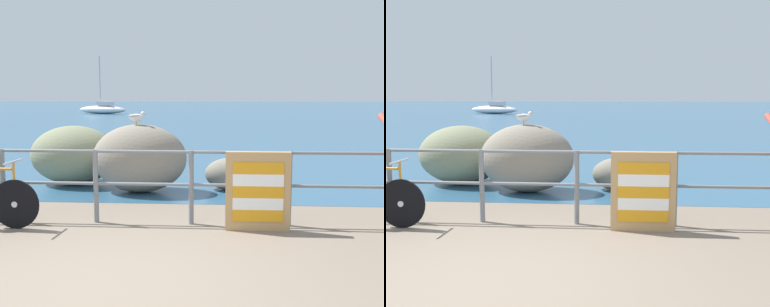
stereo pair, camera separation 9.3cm
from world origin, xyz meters
TOP-DOWN VIEW (x-y plane):
  - ground_plane at (0.00, 20.00)m, footprint 120.00×120.00m
  - sea_surface at (0.00, 48.26)m, footprint 120.00×90.00m
  - promenade_railing at (0.00, 2.11)m, footprint 9.34×0.07m
  - folded_deckchair_stack at (1.55, 1.85)m, footprint 0.84×0.10m
  - breakwater_boulder_main at (-0.42, 4.19)m, footprint 1.71×1.13m
  - breakwater_boulder_left at (-1.86, 4.88)m, footprint 1.71×1.31m
  - breakwater_boulder_right at (1.23, 4.47)m, footprint 0.95×0.64m
  - seagull at (-0.46, 4.13)m, footprint 0.34×0.13m
  - sailboat at (-9.37, 36.25)m, footprint 4.59×2.35m

SIDE VIEW (x-z plane):
  - ground_plane at x=0.00m, z-range -0.10..0.00m
  - sea_surface at x=0.00m, z-range 0.00..0.01m
  - breakwater_boulder_right at x=1.23m, z-range 0.00..0.60m
  - sailboat at x=-9.37m, z-range -2.03..2.87m
  - folded_deckchair_stack at x=1.55m, z-range 0.00..1.04m
  - breakwater_boulder_left at x=-1.86m, z-range 0.00..1.15m
  - breakwater_boulder_main at x=-0.42m, z-range 0.00..1.24m
  - promenade_railing at x=0.00m, z-range 0.12..1.15m
  - seagull at x=-0.46m, z-range 1.26..1.49m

